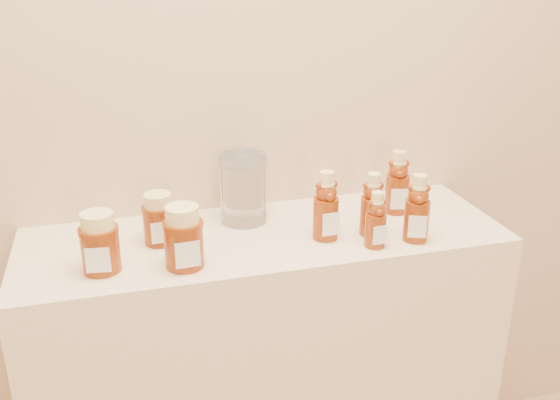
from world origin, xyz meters
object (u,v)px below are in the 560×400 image
object	(u,v)px
display_table	(267,382)
bear_bottle_front_left	(376,216)
honey_jar_left	(100,242)
glass_canister	(243,186)
bear_bottle_back_left	(326,201)

from	to	relation	value
display_table	bear_bottle_front_left	world-z (taller)	bear_bottle_front_left
display_table	honey_jar_left	bearing A→B (deg)	-167.48
bear_bottle_front_left	glass_canister	world-z (taller)	glass_canister
display_table	glass_canister	bearing A→B (deg)	108.93
bear_bottle_back_left	display_table	bearing A→B (deg)	151.48
bear_bottle_back_left	bear_bottle_front_left	xyz separation A→B (m)	(0.10, -0.07, -0.02)
bear_bottle_front_left	display_table	bearing A→B (deg)	148.31
bear_bottle_back_left	bear_bottle_front_left	world-z (taller)	bear_bottle_back_left
honey_jar_left	bear_bottle_back_left	bearing A→B (deg)	11.48
bear_bottle_front_left	glass_canister	bearing A→B (deg)	137.26
display_table	glass_canister	xyz separation A→B (m)	(-0.03, 0.10, 0.55)
display_table	honey_jar_left	distance (m)	0.66
bear_bottle_back_left	bear_bottle_front_left	bearing A→B (deg)	-41.65
bear_bottle_back_left	honey_jar_left	xyz separation A→B (m)	(-0.53, -0.03, -0.03)
display_table	bear_bottle_front_left	xyz separation A→B (m)	(0.23, -0.13, 0.53)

